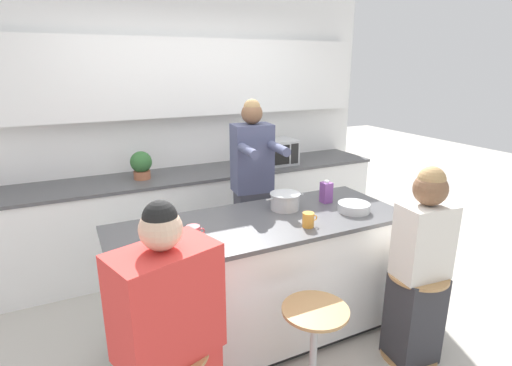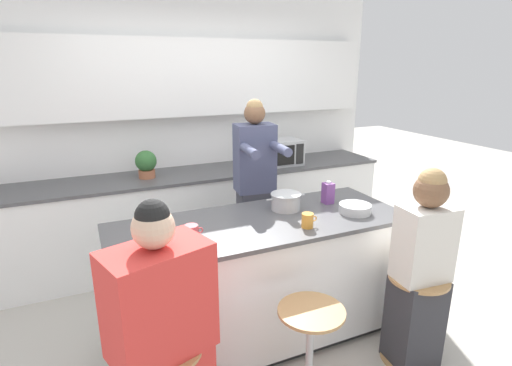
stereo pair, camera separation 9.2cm
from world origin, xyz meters
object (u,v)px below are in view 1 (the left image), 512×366
Objects in this scene: kitchen_island at (261,279)px; coffee_cup_near at (308,220)px; bar_stool_rightmost at (414,311)px; microwave at (273,152)px; person_wrapped_blanket at (169,348)px; fruit_bowl at (164,244)px; person_cooking at (252,198)px; coffee_cup_far at (193,233)px; cooking_pot at (285,201)px; potted_plant at (141,164)px; bar_stool_center at (313,350)px; person_seated_near at (419,274)px; juice_carton at (326,192)px.

coffee_cup_near is at bearing -44.80° from kitchen_island.
bar_stool_rightmost is 2.18m from microwave.
person_wrapped_blanket is 7.72× the size of fruit_bowl.
fruit_bowl is (0.12, 0.51, 0.30)m from person_wrapped_blanket.
coffee_cup_far is (-0.76, -0.75, 0.12)m from person_cooking.
person_cooking is at bearing 40.46° from fruit_bowl.
person_cooking is 1.26m from fruit_bowl.
cooking_pot is 1.55m from potted_plant.
kitchen_island is 0.59m from cooking_pot.
bar_stool_center is 0.45× the size of person_wrapped_blanket.
person_wrapped_blanket is 1.03× the size of person_seated_near.
person_wrapped_blanket reaches higher than person_seated_near.
person_cooking is 6.39× the size of potted_plant.
bar_stool_rightmost is 2.61m from potted_plant.
coffee_cup_near is at bearing -138.21° from juice_carton.
person_wrapped_blanket is at bearing -118.78° from coffee_cup_far.
coffee_cup_near is (0.23, 0.45, 0.61)m from bar_stool_center.
kitchen_island is 0.60m from coffee_cup_near.
person_cooking reaches higher than coffee_cup_far.
cooking_pot is at bearing 178.93° from juice_carton.
person_wrapped_blanket is (-1.07, -1.32, -0.19)m from person_cooking.
microwave is at bearing 79.93° from juice_carton.
bar_stool_center is 3.60× the size of juice_carton.
fruit_bowl is 0.20m from coffee_cup_far.
kitchen_island reaches higher than bar_stool_rightmost.
microwave reaches higher than coffee_cup_near.
bar_stool_center is 0.87m from person_seated_near.
bar_stool_center is at bearing -178.42° from bar_stool_rightmost.
potted_plant is at bearing 122.61° from bar_stool_rightmost.
bar_stool_center is 0.38× the size of person_cooking.
person_wrapped_blanket is 4.46× the size of cooking_pot.
bar_stool_center is 0.83m from bar_stool_rightmost.
person_wrapped_blanket is 0.72m from coffee_cup_far.
fruit_bowl is at bearing -133.57° from person_cooking.
kitchen_island is 0.84m from juice_carton.
potted_plant is at bearing 120.78° from cooking_pot.
cooking_pot is (0.02, -0.52, 0.13)m from person_cooking.
cooking_pot is 1.73× the size of fruit_bowl.
person_cooking is at bearing 125.79° from juice_carton.
microwave is (0.86, 1.41, 0.58)m from kitchen_island.
coffee_cup_far is 2.04m from microwave.
kitchen_island is 4.32× the size of microwave.
kitchen_island is 1.51× the size of person_seated_near.
person_cooking is at bearing 89.14° from coffee_cup_near.
bar_stool_center is at bearing -108.03° from cooking_pot.
cooking_pot is 1.41m from microwave.
person_cooking is at bearing 79.53° from bar_stool_center.
potted_plant reaches higher than coffee_cup_near.
fruit_bowl is 1.37m from juice_carton.
microwave is (0.59, 1.28, 0.06)m from cooking_pot.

